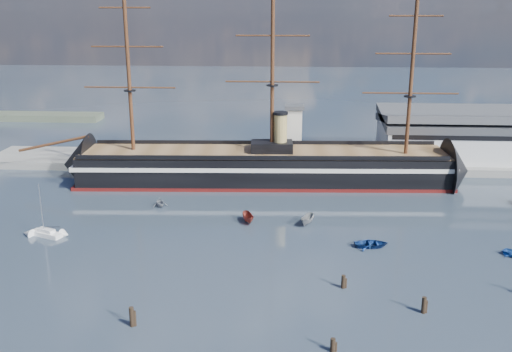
{
  "coord_description": "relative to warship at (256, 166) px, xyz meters",
  "views": [
    {
      "loc": [
        2.06,
        -73.82,
        41.54
      ],
      "look_at": [
        -4.66,
        35.0,
        9.0
      ],
      "focal_mm": 40.0,
      "sensor_mm": 36.0,
      "label": 1
    }
  ],
  "objects": [
    {
      "name": "motorboat_b",
      "position": [
        23.07,
        -38.18,
        -4.04
      ],
      "size": [
        1.86,
        3.9,
        1.76
      ],
      "primitive_type": "imported",
      "rotation": [
        0.0,
        0.0,
        1.67
      ],
      "color": "navy",
      "rests_on": "ground"
    },
    {
      "name": "quay_tower",
      "position": [
        9.11,
        13.0,
        5.72
      ],
      "size": [
        5.0,
        5.0,
        15.0
      ],
      "color": "silver",
      "rests_on": "ground"
    },
    {
      "name": "warehouse",
      "position": [
        64.11,
        20.0,
        3.95
      ],
      "size": [
        63.0,
        21.0,
        11.6
      ],
      "color": "#B7BABC",
      "rests_on": "ground"
    },
    {
      "name": "sailboat",
      "position": [
        -37.39,
        -36.88,
        -3.38
      ],
      "size": [
        6.68,
        4.16,
        10.3
      ],
      "rotation": [
        0.0,
        0.0,
        -0.38
      ],
      "color": "white",
      "rests_on": "ground"
    },
    {
      "name": "warship",
      "position": [
        0.0,
        0.0,
        0.0
      ],
      "size": [
        113.25,
        20.46,
        53.94
      ],
      "rotation": [
        0.0,
        0.0,
        0.05
      ],
      "color": "black",
      "rests_on": "ground"
    },
    {
      "name": "quay",
      "position": [
        16.11,
        16.0,
        -4.04
      ],
      "size": [
        180.0,
        18.0,
        2.0
      ],
      "primitive_type": "cube",
      "color": "slate",
      "rests_on": "ground"
    },
    {
      "name": "piling_extra",
      "position": [
        16.67,
        -54.19,
        -4.04
      ],
      "size": [
        0.64,
        0.64,
        2.82
      ],
      "primitive_type": "cylinder",
      "color": "black",
      "rests_on": "ground"
    },
    {
      "name": "motorboat_c",
      "position": [
        11.83,
        -27.87,
        -4.04
      ],
      "size": [
        6.26,
        4.15,
        2.35
      ],
      "primitive_type": "imported",
      "rotation": [
        0.0,
        0.0,
        -0.37
      ],
      "color": "gray",
      "rests_on": "ground"
    },
    {
      "name": "ground",
      "position": [
        6.11,
        -20.0,
        -4.04
      ],
      "size": [
        600.0,
        600.0,
        0.0
      ],
      "primitive_type": "plane",
      "color": "#2A3540",
      "rests_on": "ground"
    },
    {
      "name": "motorboat_a",
      "position": [
        0.06,
        -27.56,
        -4.04
      ],
      "size": [
        6.24,
        3.73,
        2.35
      ],
      "primitive_type": "imported",
      "rotation": [
        0.0,
        0.0,
        0.29
      ],
      "color": "maroon",
      "rests_on": "ground"
    },
    {
      "name": "piling_near_mid",
      "position": [
        13.93,
        -71.21,
        -4.04
      ],
      "size": [
        0.64,
        0.64,
        2.54
      ],
      "primitive_type": "cylinder",
      "color": "black",
      "rests_on": "ground"
    },
    {
      "name": "motorboat_d",
      "position": [
        -19.71,
        -19.25,
        -4.04
      ],
      "size": [
        6.48,
        5.12,
        2.19
      ],
      "primitive_type": "imported",
      "rotation": [
        0.0,
        0.0,
        0.5
      ],
      "color": "gray",
      "rests_on": "ground"
    },
    {
      "name": "piling_near_right",
      "position": [
        27.34,
        -60.98,
        -4.04
      ],
      "size": [
        0.64,
        0.64,
        3.17
      ],
      "primitive_type": "cylinder",
      "color": "black",
      "rests_on": "ground"
    },
    {
      "name": "piling_near_left",
      "position": [
        -12.74,
        -66.93,
        -4.04
      ],
      "size": [
        0.64,
        0.64,
        3.55
      ],
      "primitive_type": "cylinder",
      "color": "black",
      "rests_on": "ground"
    }
  ]
}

